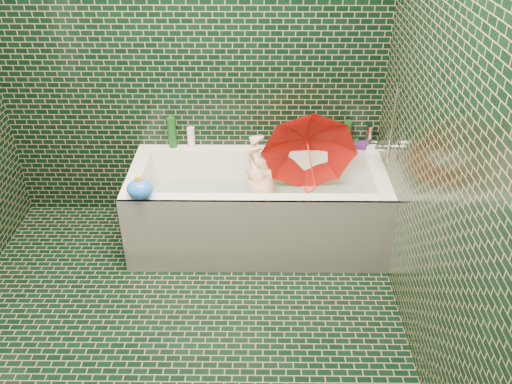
{
  "coord_description": "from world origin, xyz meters",
  "views": [
    {
      "loc": [
        0.47,
        -2.07,
        2.33
      ],
      "look_at": [
        0.44,
        0.82,
        0.51
      ],
      "focal_mm": 38.0,
      "sensor_mm": 36.0,
      "label": 1
    }
  ],
  "objects_px": {
    "umbrella": "(311,162)",
    "bath_toy": "(140,189)",
    "child": "(267,201)",
    "rubber_duck": "(344,143)",
    "bathtub": "(257,215)"
  },
  "relations": [
    {
      "from": "bathtub",
      "to": "bath_toy",
      "type": "distance_m",
      "value": 0.88
    },
    {
      "from": "child",
      "to": "rubber_duck",
      "type": "xyz_separation_m",
      "value": [
        0.54,
        0.33,
        0.28
      ]
    },
    {
      "from": "rubber_duck",
      "to": "umbrella",
      "type": "bearing_deg",
      "value": -121.64
    },
    {
      "from": "bath_toy",
      "to": "umbrella",
      "type": "bearing_deg",
      "value": 33.36
    },
    {
      "from": "bath_toy",
      "to": "bathtub",
      "type": "bearing_deg",
      "value": 37.74
    },
    {
      "from": "child",
      "to": "bath_toy",
      "type": "height_order",
      "value": "bath_toy"
    },
    {
      "from": "bath_toy",
      "to": "child",
      "type": "bearing_deg",
      "value": 37.19
    },
    {
      "from": "umbrella",
      "to": "bath_toy",
      "type": "relative_size",
      "value": 3.37
    },
    {
      "from": "child",
      "to": "bath_toy",
      "type": "distance_m",
      "value": 0.9
    },
    {
      "from": "child",
      "to": "rubber_duck",
      "type": "bearing_deg",
      "value": 130.76
    },
    {
      "from": "bathtub",
      "to": "child",
      "type": "relative_size",
      "value": 1.89
    },
    {
      "from": "bathtub",
      "to": "rubber_duck",
      "type": "xyz_separation_m",
      "value": [
        0.61,
        0.35,
        0.38
      ]
    },
    {
      "from": "child",
      "to": "bath_toy",
      "type": "bearing_deg",
      "value": -56.09
    },
    {
      "from": "bathtub",
      "to": "child",
      "type": "xyz_separation_m",
      "value": [
        0.06,
        0.02,
        0.1
      ]
    },
    {
      "from": "umbrella",
      "to": "bath_toy",
      "type": "height_order",
      "value": "umbrella"
    }
  ]
}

